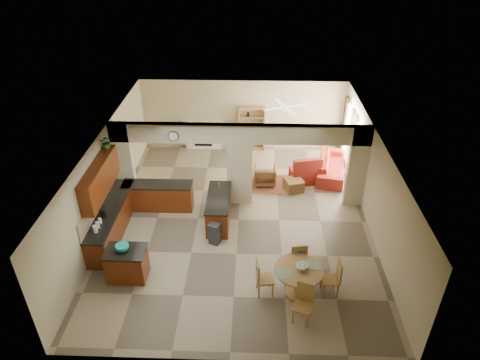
{
  "coord_description": "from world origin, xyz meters",
  "views": [
    {
      "loc": [
        0.42,
        -10.74,
        8.13
      ],
      "look_at": [
        0.04,
        0.3,
        1.28
      ],
      "focal_mm": 32.0,
      "sensor_mm": 36.0,
      "label": 1
    }
  ],
  "objects_px": {
    "dining_table": "(298,278)",
    "armchair": "(265,175)",
    "kitchen_island": "(127,264)",
    "sofa": "(332,166)"
  },
  "relations": [
    {
      "from": "kitchen_island",
      "to": "sofa",
      "type": "bearing_deg",
      "value": 42.53
    },
    {
      "from": "armchair",
      "to": "sofa",
      "type": "bearing_deg",
      "value": -164.3
    },
    {
      "from": "kitchen_island",
      "to": "sofa",
      "type": "xyz_separation_m",
      "value": [
        6.09,
        5.48,
        -0.1
      ]
    },
    {
      "from": "sofa",
      "to": "armchair",
      "type": "height_order",
      "value": "armchair"
    },
    {
      "from": "sofa",
      "to": "armchair",
      "type": "xyz_separation_m",
      "value": [
        -2.45,
        -0.71,
        0.01
      ]
    },
    {
      "from": "dining_table",
      "to": "sofa",
      "type": "height_order",
      "value": "dining_table"
    },
    {
      "from": "dining_table",
      "to": "kitchen_island",
      "type": "bearing_deg",
      "value": 174.19
    },
    {
      "from": "kitchen_island",
      "to": "armchair",
      "type": "xyz_separation_m",
      "value": [
        3.64,
        4.77,
        -0.1
      ]
    },
    {
      "from": "dining_table",
      "to": "armchair",
      "type": "relative_size",
      "value": 1.57
    },
    {
      "from": "kitchen_island",
      "to": "sofa",
      "type": "height_order",
      "value": "kitchen_island"
    }
  ]
}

